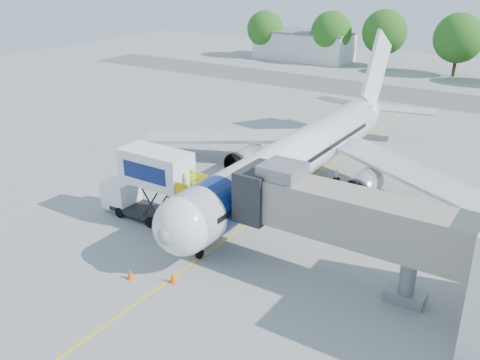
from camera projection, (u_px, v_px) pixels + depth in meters
The scene contains 14 objects.
ground at pixel (273, 205), 41.70m from camera, with size 160.00×160.00×0.00m, color gray.
guidance_line at pixel (273, 205), 41.70m from camera, with size 0.15×70.00×0.01m, color yellow.
taxiway_strip at pixel (424, 97), 74.14m from camera, with size 120.00×10.00×0.01m, color #59595B.
aircraft at pixel (299, 155), 43.75m from camera, with size 34.17×37.73×11.35m.
jet_bridge at pixel (335, 213), 30.58m from camera, with size 13.90×3.20×6.60m.
catering_hiloader at pixel (150, 185), 38.41m from camera, with size 8.50×2.44×5.50m.
ground_tug at pixel (166, 310), 27.94m from camera, with size 3.94×2.37×1.49m.
safety_cone_a at pixel (173, 278), 31.66m from camera, with size 0.42×0.42×0.67m.
safety_cone_b at pixel (130, 274), 32.02m from camera, with size 0.41×0.41×0.65m.
outbuilding_left at pixel (304, 45), 101.21m from camera, with size 18.40×8.40×5.30m.
tree_a at pixel (265, 29), 102.41m from camera, with size 6.91×6.91×8.81m.
tree_b at pixel (331, 32), 96.03m from camera, with size 7.32×7.32×9.33m.
tree_c at pixel (385, 32), 92.83m from camera, with size 7.75×7.75×9.88m.
tree_d at pixel (459, 38), 85.15m from camera, with size 7.89×7.89×10.06m.
Camera 1 is at (18.52, -33.01, 17.80)m, focal length 40.00 mm.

